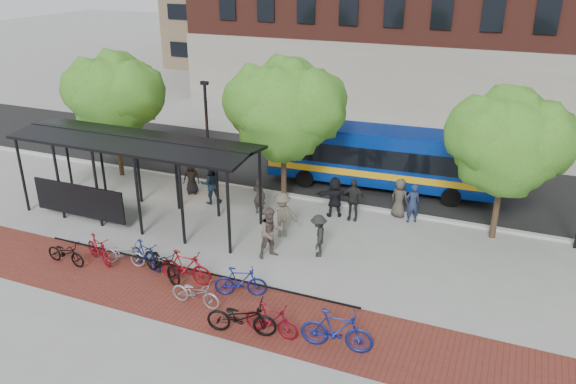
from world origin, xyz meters
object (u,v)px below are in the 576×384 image
at_px(bike_11, 337,330).
at_px(tree_c, 510,139).
at_px(bike_2, 124,254).
at_px(pedestrian_5, 335,197).
at_px(bike_9, 271,320).
at_px(pedestrian_9, 318,236).
at_px(lamp_post_left, 207,132).
at_px(bike_7, 241,282).
at_px(tree_a, 114,93).
at_px(pedestrian_2, 211,183).
at_px(pedestrian_7, 413,203).
at_px(bus, 381,155).
at_px(bike_3, 146,255).
at_px(bike_5, 186,267).
at_px(bus_shelter, 132,150).
at_px(bike_0, 66,253).
at_px(bike_6, 196,293).
at_px(bike_1, 99,249).
at_px(pedestrian_8, 271,233).
at_px(pedestrian_3, 282,215).
at_px(bike_8, 241,317).
at_px(pedestrian_4, 353,199).
at_px(pedestrian_1, 259,196).
at_px(bike_4, 162,263).
at_px(tree_b, 286,106).
at_px(pedestrian_6, 400,198).
at_px(pedestrian_0, 191,178).

bearing_deg(bike_11, tree_c, -27.91).
distance_m(bike_2, pedestrian_5, 8.93).
bearing_deg(bike_9, tree_c, -28.76).
relative_size(bike_2, pedestrian_9, 1.02).
bearing_deg(lamp_post_left, bike_7, -54.12).
distance_m(tree_a, pedestrian_2, 6.92).
bearing_deg(pedestrian_7, lamp_post_left, -31.99).
xyz_separation_m(tree_a, bike_7, (10.59, -7.60, -3.72)).
relative_size(bus, pedestrian_2, 5.71).
relative_size(tree_a, bike_3, 3.67).
bearing_deg(bike_5, bus_shelter, 49.37).
xyz_separation_m(bus, bike_0, (-8.65, -11.55, -1.21)).
bearing_deg(tree_c, tree_a, 180.00).
bearing_deg(bike_6, bike_1, 78.93).
bearing_deg(bike_2, pedestrian_9, -69.53).
bearing_deg(pedestrian_8, bus_shelter, 121.49).
relative_size(bike_9, pedestrian_3, 0.94).
bearing_deg(bike_8, bus, -15.94).
height_order(bike_11, pedestrian_4, pedestrian_4).
bearing_deg(pedestrian_1, bus_shelter, 32.91).
xyz_separation_m(bike_4, bike_9, (4.80, -1.48, -0.05)).
distance_m(lamp_post_left, bike_1, 8.18).
relative_size(bike_1, pedestrian_4, 0.93).
bearing_deg(bike_7, bike_4, 70.58).
xyz_separation_m(pedestrian_8, pedestrian_9, (1.57, 0.75, -0.16)).
bearing_deg(bike_1, bike_2, -55.97).
distance_m(pedestrian_3, pedestrian_4, 3.33).
distance_m(tree_b, pedestrian_5, 4.39).
bearing_deg(bike_7, bike_2, 67.77).
xyz_separation_m(bike_2, bike_11, (8.55, -1.57, 0.19)).
bearing_deg(bus, bike_9, -93.72).
relative_size(bike_6, pedestrian_1, 1.06).
relative_size(bus, bike_7, 6.20).
bearing_deg(bike_2, bike_6, -115.64).
bearing_deg(pedestrian_7, pedestrian_5, -19.00).
xyz_separation_m(pedestrian_3, pedestrian_6, (3.87, 3.63, -0.07)).
height_order(lamp_post_left, pedestrian_3, lamp_post_left).
bearing_deg(tree_c, bike_11, -112.14).
bearing_deg(pedestrian_0, bike_7, -69.60).
height_order(pedestrian_0, pedestrian_5, pedestrian_5).
relative_size(tree_c, pedestrian_0, 3.81).
bearing_deg(tree_a, tree_c, -0.00).
xyz_separation_m(bike_3, bike_8, (4.87, -2.08, 0.05)).
distance_m(bike_3, pedestrian_9, 6.25).
distance_m(bike_8, pedestrian_3, 6.36).
relative_size(bike_1, bike_4, 0.79).
relative_size(tree_a, tree_c, 1.04).
relative_size(bike_5, bike_11, 0.93).
bearing_deg(bike_1, lamp_post_left, 22.43).
bearing_deg(bike_11, pedestrian_4, 7.93).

